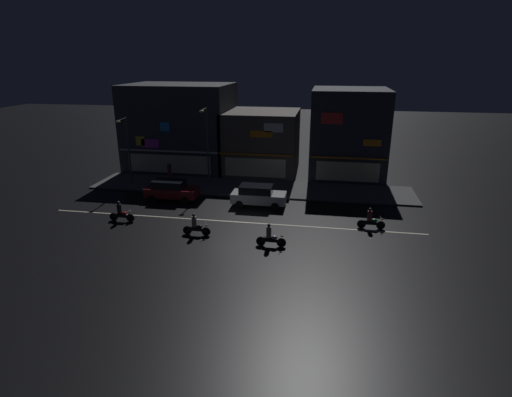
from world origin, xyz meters
TOP-DOWN VIEW (x-y plane):
  - ground_plane at (0.00, 0.00)m, footprint 140.00×140.00m
  - lane_divider_stripe at (0.00, 0.00)m, footprint 27.43×0.16m
  - sidewalk_far at (0.00, 8.11)m, footprint 28.87×5.13m
  - storefront_left_block at (-8.66, 14.62)m, footprint 10.60×8.04m
  - storefront_center_block at (8.66, 14.45)m, footprint 7.19×7.71m
  - storefront_right_block at (0.00, 14.36)m, footprint 7.35×7.53m
  - streetlamp_west at (-11.13, 7.20)m, footprint 0.44×1.64m
  - streetlamp_mid at (-4.09, 8.63)m, footprint 0.44×1.64m
  - pedestrian_on_sidewalk at (-8.07, 9.18)m, footprint 0.37×0.37m
  - parked_car_near_kerb at (-5.93, 3.94)m, footprint 4.30×1.98m
  - parked_car_trailing at (1.45, 3.76)m, footprint 4.30×1.98m
  - motorcycle_lead at (-7.78, -1.25)m, footprint 1.90×0.60m
  - motorcycle_following at (-1.68, -2.71)m, footprint 1.90×0.60m
  - motorcycle_opposite_lane at (3.46, -3.59)m, footprint 1.90×0.60m
  - motorcycle_trailing_far at (9.92, 0.40)m, footprint 1.90×0.60m
  - traffic_cone at (-4.73, 4.35)m, footprint 0.36×0.36m

SIDE VIEW (x-z plane):
  - ground_plane at x=0.00m, z-range 0.00..0.00m
  - lane_divider_stripe at x=0.00m, z-range 0.00..0.01m
  - sidewalk_far at x=0.00m, z-range 0.00..0.14m
  - traffic_cone at x=-4.73m, z-range 0.00..0.55m
  - motorcycle_lead at x=-7.78m, z-range -0.13..1.39m
  - motorcycle_following at x=-1.68m, z-range -0.13..1.39m
  - motorcycle_opposite_lane at x=3.46m, z-range -0.13..1.39m
  - motorcycle_trailing_far at x=9.92m, z-range -0.13..1.39m
  - parked_car_near_kerb at x=-5.93m, z-range 0.03..1.70m
  - parked_car_trailing at x=1.45m, z-range 0.03..1.70m
  - pedestrian_on_sidewalk at x=-8.07m, z-range 0.07..1.82m
  - storefront_right_block at x=0.00m, z-range 0.00..6.20m
  - streetlamp_west at x=-11.13m, z-range 0.76..6.86m
  - storefront_center_block at x=8.66m, z-range 0.00..8.48m
  - streetlamp_mid at x=-4.09m, z-range 0.78..7.74m
  - storefront_left_block at x=-8.66m, z-range 0.00..8.74m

